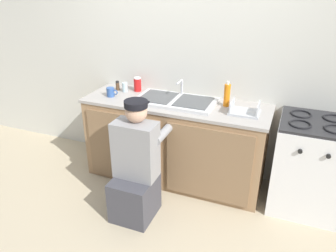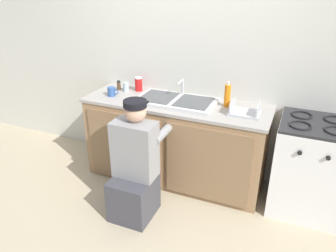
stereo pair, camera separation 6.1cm
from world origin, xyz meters
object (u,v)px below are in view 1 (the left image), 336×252
object	(u,v)px
sink_double_basin	(175,100)
stove_range	(308,165)
dish_rack_tray	(244,111)
soda_cup_red	(138,84)
spice_bottle_pepper	(118,86)
soap_bottle_orange	(227,95)
water_glass	(125,87)
coffee_mug	(111,92)
plumber_person	(136,170)

from	to	relation	value
sink_double_basin	stove_range	size ratio (longest dim) A/B	0.89
sink_double_basin	dish_rack_tray	size ratio (longest dim) A/B	2.86
soda_cup_red	dish_rack_tray	world-z (taller)	soda_cup_red
spice_bottle_pepper	soap_bottle_orange	bearing A→B (deg)	-1.24
water_glass	coffee_mug	bearing A→B (deg)	-108.14
stove_range	plumber_person	distance (m)	1.59
soda_cup_red	soap_bottle_orange	size ratio (longest dim) A/B	0.61
spice_bottle_pepper	soap_bottle_orange	distance (m)	1.22
plumber_person	dish_rack_tray	world-z (taller)	plumber_person
sink_double_basin	coffee_mug	size ratio (longest dim) A/B	6.35
soap_bottle_orange	dish_rack_tray	bearing A→B (deg)	-31.43
soda_cup_red	coffee_mug	distance (m)	0.32
sink_double_basin	stove_range	world-z (taller)	sink_double_basin
sink_double_basin	spice_bottle_pepper	size ratio (longest dim) A/B	7.62
plumber_person	dish_rack_tray	xyz separation A→B (m)	(0.81, 0.66, 0.45)
stove_range	coffee_mug	world-z (taller)	coffee_mug
water_glass	dish_rack_tray	size ratio (longest dim) A/B	0.36
dish_rack_tray	coffee_mug	bearing A→B (deg)	-177.63
coffee_mug	plumber_person	bearing A→B (deg)	-46.42
spice_bottle_pepper	dish_rack_tray	bearing A→B (deg)	-5.91
soda_cup_red	soap_bottle_orange	bearing A→B (deg)	-4.82
coffee_mug	soda_cup_red	bearing A→B (deg)	55.17
spice_bottle_pepper	stove_range	bearing A→B (deg)	-3.25
coffee_mug	sink_double_basin	bearing A→B (deg)	7.44
soap_bottle_orange	coffee_mug	size ratio (longest dim) A/B	1.98
sink_double_basin	soap_bottle_orange	distance (m)	0.51
sink_double_basin	water_glass	world-z (taller)	sink_double_basin
spice_bottle_pepper	coffee_mug	world-z (taller)	spice_bottle_pepper
sink_double_basin	soda_cup_red	distance (m)	0.54
coffee_mug	dish_rack_tray	bearing A→B (deg)	2.37
soda_cup_red	plumber_person	bearing A→B (deg)	-65.65
soap_bottle_orange	stove_range	bearing A→B (deg)	-6.22
stove_range	coffee_mug	distance (m)	2.07
sink_double_basin	dish_rack_tray	bearing A→B (deg)	-2.71
spice_bottle_pepper	soda_cup_red	bearing A→B (deg)	14.98
plumber_person	soda_cup_red	bearing A→B (deg)	114.35
soap_bottle_orange	coffee_mug	xyz separation A→B (m)	(-1.19, -0.18, -0.07)
plumber_person	spice_bottle_pepper	bearing A→B (deg)	127.03
stove_range	soda_cup_red	size ratio (longest dim) A/B	5.94
sink_double_basin	stove_range	bearing A→B (deg)	-0.09
stove_range	spice_bottle_pepper	distance (m)	2.10
sink_double_basin	water_glass	distance (m)	0.64
sink_double_basin	spice_bottle_pepper	distance (m)	0.73
coffee_mug	soap_bottle_orange	bearing A→B (deg)	8.51
water_glass	dish_rack_tray	world-z (taller)	dish_rack_tray
soda_cup_red	dish_rack_tray	xyz separation A→B (m)	(1.20, -0.20, -0.05)
soap_bottle_orange	sink_double_basin	bearing A→B (deg)	-170.00
sink_double_basin	spice_bottle_pepper	xyz separation A→B (m)	(-0.72, 0.11, 0.03)
coffee_mug	stove_range	bearing A→B (deg)	2.51
stove_range	soap_bottle_orange	distance (m)	0.99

